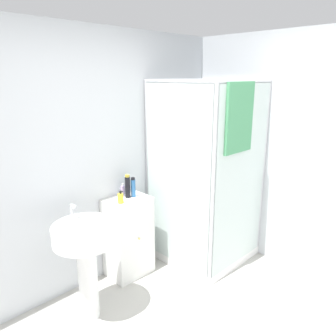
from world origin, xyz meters
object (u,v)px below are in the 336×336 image
Objects in this scene: soap_dispenser at (121,198)px; shampoo_bottle_blue at (133,187)px; shampoo_bottle_tall_black at (128,186)px; sink at (86,249)px; lotion_bottle_white at (123,191)px.

soap_dispenser is 0.63× the size of shampoo_bottle_blue.
shampoo_bottle_tall_black is (0.15, 0.07, 0.07)m from soap_dispenser.
sink is at bearing -156.97° from soap_dispenser.
sink is 7.76× the size of soap_dispenser.
shampoo_bottle_tall_black reaches higher than lotion_bottle_white.
shampoo_bottle_blue is at bearing 14.30° from soap_dispenser.
shampoo_bottle_blue reaches higher than lotion_bottle_white.
sink is at bearing -159.23° from shampoo_bottle_blue.
soap_dispenser is 0.19m from lotion_bottle_white.
shampoo_bottle_blue is (0.20, 0.05, 0.05)m from soap_dispenser.
soap_dispenser is at bearing 23.03° from sink.
lotion_bottle_white is (-0.07, 0.09, -0.04)m from shampoo_bottle_blue.
shampoo_bottle_tall_black is at bearing -76.36° from lotion_bottle_white.
sink is at bearing -156.30° from shampoo_bottle_tall_black.
lotion_bottle_white is at bearing 28.61° from sink.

